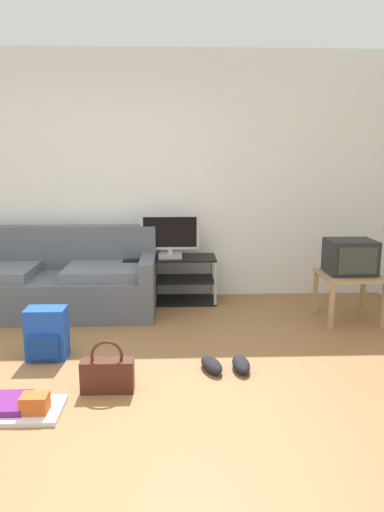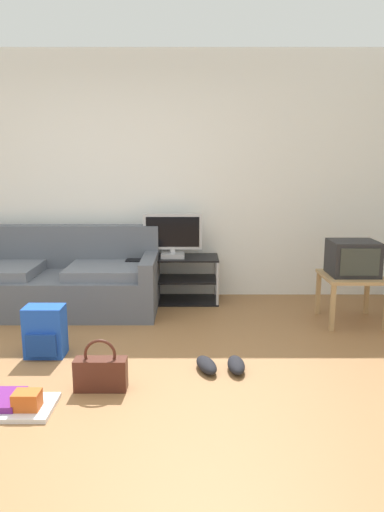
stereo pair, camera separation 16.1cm
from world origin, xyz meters
TOP-DOWN VIEW (x-y plane):
  - ground_plane at (0.00, 0.00)m, footprint 9.00×9.80m
  - wall_back at (0.00, 2.45)m, footprint 9.00×0.10m
  - couch at (-0.64, 1.87)m, footprint 2.09×0.92m
  - tv_stand at (0.56, 2.14)m, footprint 0.99×0.44m
  - flat_tv at (0.56, 2.12)m, footprint 0.63×0.22m
  - side_table at (2.29, 1.46)m, footprint 0.55×0.55m
  - crt_tv at (2.29, 1.47)m, footprint 0.43×0.39m
  - backpack at (-0.39, 0.66)m, footprint 0.30×0.27m
  - handbag at (0.15, 0.09)m, footprint 0.35×0.12m
  - sneakers_pair at (0.98, 0.38)m, footprint 0.39×0.31m
  - floor_tray at (-0.33, -0.17)m, footprint 0.47×0.34m

SIDE VIEW (x-z plane):
  - ground_plane at x=0.00m, z-range -0.02..0.00m
  - floor_tray at x=-0.33m, z-range -0.03..0.11m
  - sneakers_pair at x=0.98m, z-range 0.00..0.09m
  - handbag at x=0.15m, z-range -0.06..0.30m
  - backpack at x=-0.39m, z-range 0.00..0.40m
  - tv_stand at x=0.56m, z-range 0.00..0.50m
  - couch at x=-0.64m, z-range -0.12..0.73m
  - side_table at x=2.29m, z-range 0.16..0.63m
  - crt_tv at x=2.29m, z-range 0.46..0.79m
  - flat_tv at x=0.56m, z-range 0.50..0.97m
  - wall_back at x=0.00m, z-range 0.00..2.70m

